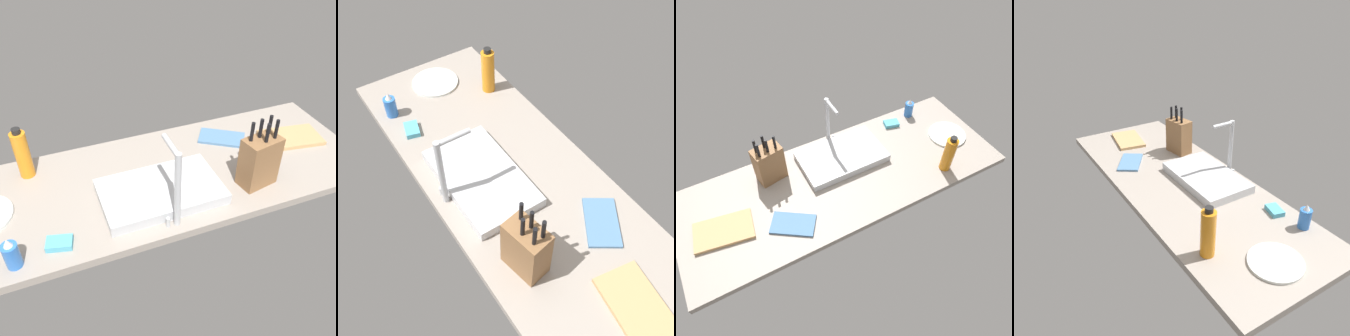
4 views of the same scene
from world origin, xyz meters
The scene contains 9 objects.
countertop_slab centered at (0.00, 0.00, 1.75)cm, with size 178.83×65.55×3.50cm, color gray.
sink_basin centered at (5.52, 11.55, 5.81)cm, with size 47.57×28.62×4.61cm, color #B7BABF.
faucet centered at (5.34, 26.45, 22.01)cm, with size 5.50×13.94×31.96cm.
knife_block centered at (-34.12, 18.09, 14.61)cm, with size 16.23×11.75×29.37cm.
cutting_board centered at (-66.60, -3.07, 4.40)cm, with size 27.94×16.78×1.80cm, color tan.
soap_bottle centered at (61.92, 25.27, 8.77)cm, with size 5.38×5.38×12.34cm.
water_bottle centered at (53.26, -21.52, 14.27)cm, with size 6.23×6.23×23.03cm.
dish_towel centered at (-35.86, -15.34, 4.10)cm, with size 21.30×12.15×1.20cm, color teal.
dish_sponge centered at (46.94, 22.43, 4.70)cm, with size 9.00×6.00×2.40cm, color #4CA3BC.
Camera 1 is at (43.68, 116.44, 107.18)cm, focal length 40.78 mm.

